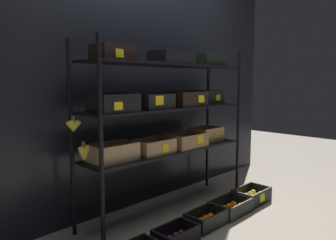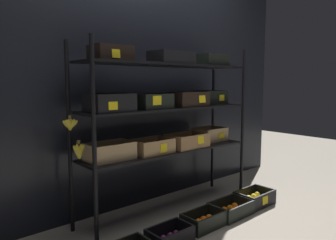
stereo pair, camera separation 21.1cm
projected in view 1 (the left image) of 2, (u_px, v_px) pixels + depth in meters
ground_plane at (168, 211)px, 2.94m from camera, size 10.00×10.00×0.00m
storefront_wall at (139, 67)px, 3.06m from camera, size 4.07×0.12×2.65m
display_rack at (167, 110)px, 2.81m from camera, size 1.79×0.43×1.50m
crate_ground_plum at (176, 237)px, 2.35m from camera, size 0.33×0.21×0.12m
crate_ground_center_tangerine at (206, 220)px, 2.63m from camera, size 0.35×0.21×0.13m
crate_ground_right_tangerine at (230, 208)px, 2.89m from camera, size 0.38×0.25×0.12m
crate_ground_lemon at (251, 197)px, 3.16m from camera, size 0.38×0.25×0.14m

